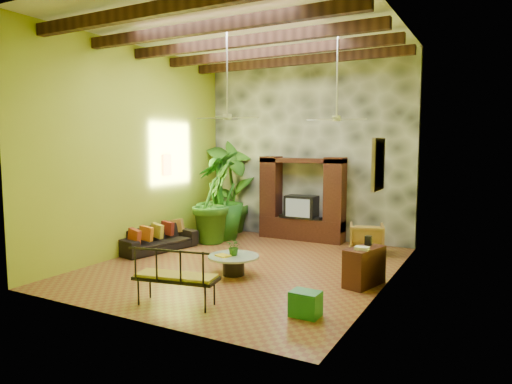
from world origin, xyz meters
The scene contains 23 objects.
ground centered at (0.00, 0.00, 0.00)m, with size 7.00×7.00×0.00m, color brown.
ceiling centered at (0.00, 0.00, 5.00)m, with size 6.00×7.00×0.02m, color silver.
back_wall centered at (0.00, 3.50, 2.50)m, with size 6.00×0.02×5.00m, color #A4B328.
left_wall centered at (-3.00, 0.00, 2.50)m, with size 0.02×7.00×5.00m, color #A4B328.
right_wall centered at (3.00, 0.00, 2.50)m, with size 0.02×7.00×5.00m, color #A4B328.
stone_accent_wall centered at (0.00, 3.44, 2.50)m, with size 5.98×0.10×4.98m, color #383C40.
ceiling_beams centered at (0.00, 0.00, 4.78)m, with size 5.95×5.36×0.22m.
entertainment_center centered at (0.00, 3.14, 0.97)m, with size 2.40×0.55×2.30m.
ceiling_fan_front centered at (-0.20, -0.40, 3.40)m, with size 1.28×1.28×1.86m.
ceiling_fan_back centered at (1.60, 1.20, 3.40)m, with size 1.28×1.28×1.86m.
wall_art_mask centered at (-2.96, 1.00, 2.10)m, with size 0.06×0.32×0.55m, color orange.
wall_art_painting centered at (2.96, -0.60, 2.30)m, with size 0.06×0.70×0.90m, color #265B8D.
sofa centered at (-2.65, 0.20, 0.30)m, with size 2.04×0.80×0.60m, color black.
wicker_armchair centered at (2.03, 2.34, 0.37)m, with size 0.79×0.81×0.74m, color olive.
tall_plant_a centered at (-2.27, 3.15, 1.43)m, with size 1.51×1.02×2.86m, color #2B6219.
tall_plant_b centered at (-1.99, 1.69, 1.12)m, with size 1.24×1.00×2.25m, color #2C661B.
tall_plant_c centered at (-2.07, 2.18, 1.22)m, with size 1.37×1.37×2.45m, color #1E5A17.
coffee_table centered at (0.13, -0.73, 0.26)m, with size 1.04×1.04×0.40m.
centerpiece_plant centered at (0.13, -0.70, 0.57)m, with size 0.31×0.27×0.35m, color #2A5E18.
yellow_tray centered at (-0.02, -0.89, 0.42)m, with size 0.29×0.20×0.03m, color #FCF71B.
iron_bench centered at (0.21, -2.75, 0.54)m, with size 1.47×0.78×0.57m.
side_console centered at (2.65, -0.16, 0.36)m, with size 0.41×0.90×0.72m, color #3C2813.
green_bin centered at (2.27, -2.12, 0.20)m, with size 0.45×0.34×0.39m, color #1D6E28.
Camera 1 is at (4.82, -8.47, 2.64)m, focal length 32.00 mm.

